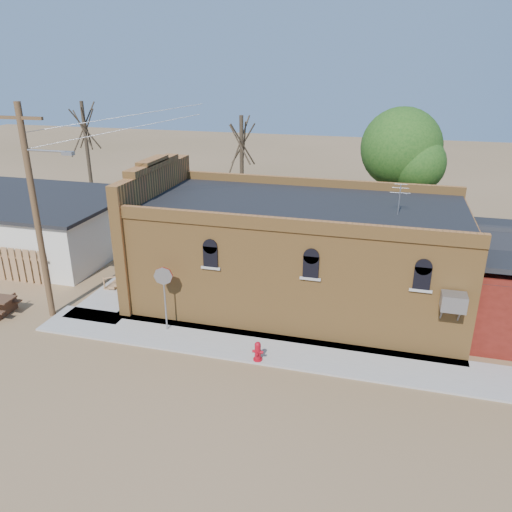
% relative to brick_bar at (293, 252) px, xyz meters
% --- Properties ---
extents(ground, '(120.00, 120.00, 0.00)m').
position_rel_brick_bar_xyz_m(ground, '(-1.64, -5.49, -2.34)').
color(ground, brown).
rests_on(ground, ground).
extents(sidewalk_south, '(19.00, 2.20, 0.08)m').
position_rel_brick_bar_xyz_m(sidewalk_south, '(-0.14, -4.59, -2.30)').
color(sidewalk_south, '#9E9991').
rests_on(sidewalk_south, ground).
extents(sidewalk_west, '(2.60, 10.00, 0.08)m').
position_rel_brick_bar_xyz_m(sidewalk_west, '(-7.94, 0.51, -2.30)').
color(sidewalk_west, '#9E9991').
rests_on(sidewalk_west, ground).
extents(brick_bar, '(16.40, 7.97, 6.30)m').
position_rel_brick_bar_xyz_m(brick_bar, '(0.00, 0.00, 0.00)').
color(brick_bar, '#A87033').
rests_on(brick_bar, ground).
extents(wood_fence, '(5.20, 0.10, 1.80)m').
position_rel_brick_bar_xyz_m(wood_fence, '(-14.44, -1.69, -1.44)').
color(wood_fence, olive).
rests_on(wood_fence, ground).
extents(utility_pole, '(3.12, 0.26, 9.00)m').
position_rel_brick_bar_xyz_m(utility_pole, '(-9.79, -4.29, 2.43)').
color(utility_pole, '#523621').
rests_on(utility_pole, ground).
extents(tree_bare_near, '(2.80, 2.80, 7.65)m').
position_rel_brick_bar_xyz_m(tree_bare_near, '(-4.64, 7.51, 3.62)').
color(tree_bare_near, '#413625').
rests_on(tree_bare_near, ground).
extents(tree_bare_far, '(2.80, 2.80, 8.16)m').
position_rel_brick_bar_xyz_m(tree_bare_far, '(-15.64, 8.51, 4.02)').
color(tree_bare_far, '#413625').
rests_on(tree_bare_far, ground).
extents(tree_leafy, '(4.40, 4.40, 8.15)m').
position_rel_brick_bar_xyz_m(tree_leafy, '(4.36, 8.01, 3.59)').
color(tree_leafy, '#413625').
rests_on(tree_leafy, ground).
extents(fire_hydrant, '(0.44, 0.43, 0.76)m').
position_rel_brick_bar_xyz_m(fire_hydrant, '(-0.18, -5.50, -1.88)').
color(fire_hydrant, '#A70917').
rests_on(fire_hydrant, sidewalk_south).
extents(stop_sign, '(0.74, 0.25, 2.77)m').
position_rel_brick_bar_xyz_m(stop_sign, '(-4.39, -4.26, -0.13)').
color(stop_sign, gray).
rests_on(stop_sign, sidewalk_south).
extents(trash_barrel, '(0.68, 0.68, 0.82)m').
position_rel_brick_bar_xyz_m(trash_barrel, '(-8.94, 0.44, -1.85)').
color(trash_barrel, navy).
rests_on(trash_barrel, sidewalk_west).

